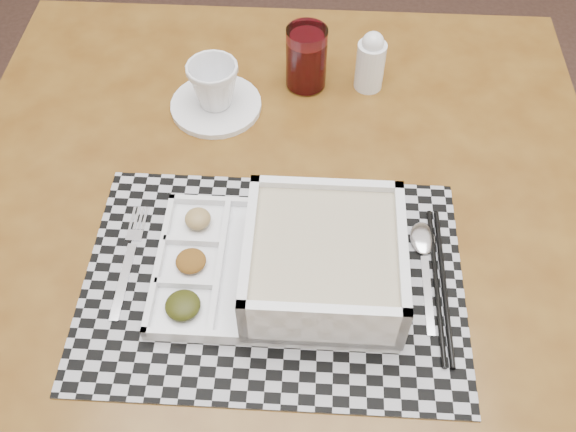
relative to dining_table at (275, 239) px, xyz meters
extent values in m
plane|color=#311E18|center=(-0.07, 0.57, -0.66)|extent=(5.00, 5.00, 0.00)
cube|color=#4D2B0E|center=(0.00, 0.00, 0.06)|extent=(0.99, 0.99, 0.04)
cylinder|color=#4D2B0E|center=(-0.44, 0.45, -0.31)|extent=(0.05, 0.05, 0.70)
cylinder|color=#4D2B0E|center=(0.45, 0.44, -0.31)|extent=(0.05, 0.05, 0.70)
cube|color=#4D2B0E|center=(0.00, 0.42, 0.00)|extent=(0.85, 0.04, 0.08)
cube|color=#4D2B0E|center=(-0.42, 0.00, 0.00)|extent=(0.04, 0.85, 0.08)
cube|color=#4D2B0E|center=(0.42, 0.00, 0.00)|extent=(0.04, 0.85, 0.08)
cube|color=#9C9BA3|center=(0.01, -0.12, 0.08)|extent=(0.51, 0.36, 0.00)
cube|color=white|center=(0.01, -0.11, 0.08)|extent=(0.32, 0.22, 0.01)
cube|color=white|center=(0.01, 0.00, 0.09)|extent=(0.32, 0.01, 0.01)
cube|color=white|center=(0.01, -0.22, 0.09)|extent=(0.32, 0.01, 0.01)
cube|color=white|center=(-0.15, -0.11, 0.09)|extent=(0.01, 0.22, 0.01)
cube|color=white|center=(0.16, -0.11, 0.09)|extent=(0.01, 0.22, 0.01)
cube|color=white|center=(-0.07, -0.11, 0.09)|extent=(0.01, 0.20, 0.01)
cube|color=white|center=(-0.11, -0.14, 0.09)|extent=(0.08, 0.01, 0.01)
cube|color=white|center=(-0.11, -0.08, 0.09)|extent=(0.08, 0.01, 0.01)
ellipsoid|color=black|center=(-0.11, -0.18, 0.10)|extent=(0.05, 0.05, 0.02)
ellipsoid|color=#512C0D|center=(-0.10, -0.11, 0.10)|extent=(0.04, 0.04, 0.02)
ellipsoid|color=brown|center=(-0.10, -0.04, 0.10)|extent=(0.04, 0.04, 0.02)
cube|color=white|center=(0.07, -0.12, 0.09)|extent=(0.20, 0.20, 0.01)
cube|color=white|center=(0.07, -0.03, 0.13)|extent=(0.20, 0.01, 0.08)
cube|color=white|center=(0.07, -0.22, 0.13)|extent=(0.20, 0.01, 0.08)
cube|color=white|center=(-0.02, -0.12, 0.13)|extent=(0.01, 0.20, 0.08)
cube|color=white|center=(0.17, -0.12, 0.13)|extent=(0.01, 0.20, 0.08)
cube|color=#BBAB8B|center=(0.07, -0.12, 0.13)|extent=(0.18, 0.18, 0.07)
cube|color=silver|center=(-0.19, -0.13, 0.08)|extent=(0.01, 0.12, 0.00)
cube|color=silver|center=(-0.19, -0.06, 0.08)|extent=(0.02, 0.02, 0.00)
cube|color=silver|center=(-0.20, -0.03, 0.08)|extent=(0.00, 0.04, 0.00)
cube|color=silver|center=(-0.20, -0.03, 0.08)|extent=(0.00, 0.04, 0.00)
cube|color=silver|center=(-0.19, -0.03, 0.08)|extent=(0.00, 0.04, 0.00)
cube|color=silver|center=(-0.18, -0.03, 0.08)|extent=(0.00, 0.04, 0.00)
cube|color=silver|center=(0.21, -0.14, 0.08)|extent=(0.01, 0.12, 0.00)
ellipsoid|color=silver|center=(0.21, -0.05, 0.08)|extent=(0.04, 0.06, 0.01)
cylinder|color=black|center=(0.22, -0.12, 0.08)|extent=(0.01, 0.24, 0.01)
cylinder|color=black|center=(0.23, -0.12, 0.08)|extent=(0.01, 0.24, 0.01)
cylinder|color=white|center=(-0.11, 0.21, 0.08)|extent=(0.15, 0.15, 0.01)
imported|color=white|center=(-0.11, 0.21, 0.12)|extent=(0.09, 0.09, 0.08)
cylinder|color=white|center=(0.04, 0.28, 0.13)|extent=(0.07, 0.07, 0.11)
cylinder|color=#44050A|center=(0.04, 0.28, 0.12)|extent=(0.06, 0.06, 0.09)
cylinder|color=white|center=(0.14, 0.28, 0.12)|extent=(0.05, 0.05, 0.08)
sphere|color=white|center=(0.14, 0.28, 0.17)|extent=(0.04, 0.04, 0.04)
camera|label=1|loc=(0.05, -0.58, 0.81)|focal=40.00mm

